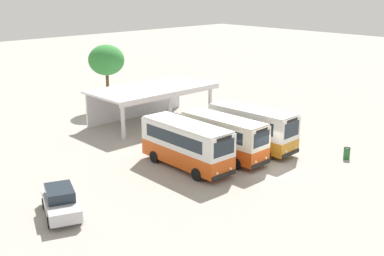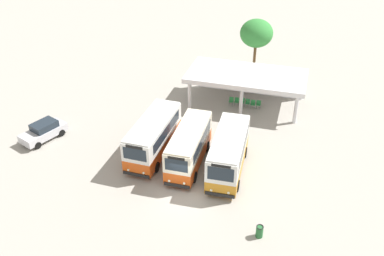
% 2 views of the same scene
% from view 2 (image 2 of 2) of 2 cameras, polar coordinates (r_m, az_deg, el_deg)
% --- Properties ---
extents(ground_plane, '(180.00, 180.00, 0.00)m').
position_cam_2_polar(ground_plane, '(31.69, -1.01, -9.24)').
color(ground_plane, '#A39E93').
extents(city_bus_nearest_orange, '(2.58, 7.66, 3.32)m').
position_cam_2_polar(city_bus_nearest_orange, '(35.14, -5.26, -1.03)').
color(city_bus_nearest_orange, black).
rests_on(city_bus_nearest_orange, ground).
extents(city_bus_second_in_row, '(2.38, 7.28, 3.24)m').
position_cam_2_polar(city_bus_second_in_row, '(33.82, -0.41, -2.41)').
color(city_bus_second_in_row, black).
rests_on(city_bus_second_in_row, ground).
extents(city_bus_middle_cream, '(2.70, 7.48, 3.35)m').
position_cam_2_polar(city_bus_middle_cream, '(33.11, 4.99, -3.27)').
color(city_bus_middle_cream, black).
rests_on(city_bus_middle_cream, ground).
extents(parked_car_flank, '(3.11, 4.47, 1.62)m').
position_cam_2_polar(parked_car_flank, '(39.79, -19.54, -0.37)').
color(parked_car_flank, black).
rests_on(parked_car_flank, ground).
extents(terminal_canopy, '(11.79, 6.00, 3.40)m').
position_cam_2_polar(terminal_canopy, '(43.37, 7.55, 6.80)').
color(terminal_canopy, silver).
rests_on(terminal_canopy, ground).
extents(waiting_chair_end_by_column, '(0.46, 0.46, 0.86)m').
position_cam_2_polar(waiting_chair_end_by_column, '(43.35, 5.37, 3.76)').
color(waiting_chair_end_by_column, slate).
rests_on(waiting_chair_end_by_column, ground).
extents(waiting_chair_second_from_end, '(0.46, 0.46, 0.86)m').
position_cam_2_polar(waiting_chair_second_from_end, '(43.33, 6.12, 3.69)').
color(waiting_chair_second_from_end, slate).
rests_on(waiting_chair_second_from_end, ground).
extents(waiting_chair_middle_seat, '(0.46, 0.46, 0.86)m').
position_cam_2_polar(waiting_chair_middle_seat, '(43.30, 6.86, 3.63)').
color(waiting_chair_middle_seat, slate).
rests_on(waiting_chair_middle_seat, ground).
extents(waiting_chair_fourth_seat, '(0.46, 0.46, 0.86)m').
position_cam_2_polar(waiting_chair_fourth_seat, '(43.18, 7.58, 3.49)').
color(waiting_chair_fourth_seat, slate).
rests_on(waiting_chair_fourth_seat, ground).
extents(waiting_chair_fifth_seat, '(0.46, 0.46, 0.86)m').
position_cam_2_polar(waiting_chair_fifth_seat, '(43.06, 8.30, 3.34)').
color(waiting_chair_fifth_seat, slate).
rests_on(waiting_chair_fifth_seat, ground).
extents(waiting_chair_far_end_seat, '(0.46, 0.46, 0.86)m').
position_cam_2_polar(waiting_chair_far_end_seat, '(43.08, 9.05, 3.29)').
color(waiting_chair_far_end_seat, slate).
rests_on(waiting_chair_far_end_seat, ground).
extents(roadside_tree_behind_canopy, '(3.70, 3.70, 6.74)m').
position_cam_2_polar(roadside_tree_behind_canopy, '(48.49, 8.77, 12.60)').
color(roadside_tree_behind_canopy, brown).
rests_on(roadside_tree_behind_canopy, ground).
extents(litter_bin_apron, '(0.49, 0.49, 0.90)m').
position_cam_2_polar(litter_bin_apron, '(28.79, 9.17, -13.72)').
color(litter_bin_apron, '#266633').
rests_on(litter_bin_apron, ground).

